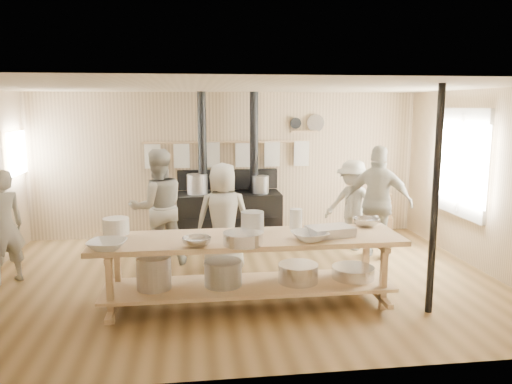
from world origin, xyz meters
The scene contains 24 objects.
ground centered at (0.00, 0.00, 0.00)m, with size 7.00×7.00×0.00m, color brown.
room_shell centered at (0.00, 0.00, 1.62)m, with size 7.00×7.00×7.00m.
window_right centered at (3.47, 0.60, 1.50)m, with size 0.09×1.50×1.65m.
left_opening centered at (-3.45, 2.00, 1.60)m, with size 0.00×0.90×0.90m.
stove centered at (-0.01, 2.12, 0.52)m, with size 1.90×0.75×2.60m.
towel_rail centered at (0.00, 2.40, 1.56)m, with size 3.00×0.04×0.47m.
back_wall_shelf centered at (1.46, 2.43, 2.00)m, with size 0.63×0.14×0.32m.
prep_table centered at (-0.01, -0.90, 0.52)m, with size 3.60×0.90×0.85m.
support_post centered at (2.05, -1.35, 1.30)m, with size 0.08×0.08×2.60m, color black.
cook_far_left centered at (-3.15, 0.32, 0.77)m, with size 0.56×0.37×1.54m, color #A4A291.
cook_left centered at (-1.15, 0.84, 0.87)m, with size 0.85×0.66×1.75m, color #A4A291.
cook_center centered at (-0.21, 0.41, 0.79)m, with size 0.77×0.50×1.58m, color #A4A291.
cook_right centered at (2.21, 0.73, 0.88)m, with size 1.04×0.43×1.77m, color #A4A291.
cook_by_window centered at (1.97, 1.27, 0.75)m, with size 0.96×0.55×1.49m, color #A4A291.
chair centered at (2.77, 1.96, 0.23)m, with size 0.45×0.45×0.77m.
bowl_white_a centered at (-1.55, -1.23, 0.90)m, with size 0.40×0.40×0.10m, color white.
bowl_steel_a centered at (-0.60, -1.23, 0.90)m, with size 0.32×0.32×0.10m, color silver.
bowl_white_b centered at (0.67, -1.15, 0.90)m, with size 0.40×0.40×0.10m, color white.
bowl_steel_b centered at (1.55, -0.57, 0.90)m, with size 0.32×0.32×0.10m, color silver.
roasting_pan centered at (0.95, -0.99, 0.91)m, with size 0.51×0.34×0.11m, color #B2B2B7.
mixing_bowl_large centered at (-0.10, -1.23, 0.92)m, with size 0.44×0.44×0.14m, color silver.
bucket_galv centered at (0.07, -0.71, 0.98)m, with size 0.28×0.28×0.25m, color gray.
deep_bowl_enamel centered at (-1.55, -0.57, 0.95)m, with size 0.31×0.31×0.19m, color white.
pitcher centered at (0.63, -0.57, 0.97)m, with size 0.16×0.16×0.24m, color white.
Camera 1 is at (-0.64, -6.51, 2.35)m, focal length 35.00 mm.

